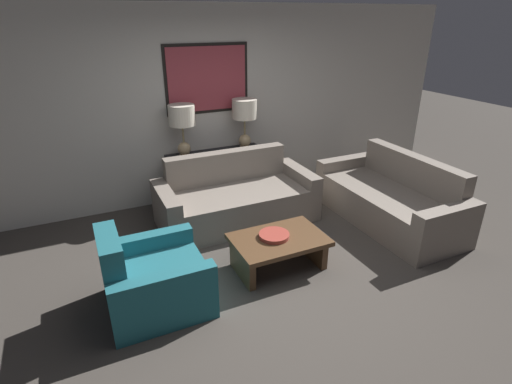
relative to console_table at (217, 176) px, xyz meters
name	(u,v)px	position (x,y,z in m)	size (l,w,h in m)	color
ground_plane	(289,278)	(0.00, -2.15, -0.36)	(20.00, 20.00, 0.00)	#3D3833
back_wall	(207,105)	(0.00, 0.27, 0.97)	(8.06, 0.12, 2.65)	beige
console_table	(217,176)	(0.00, 0.00, 0.00)	(1.38, 0.39, 0.72)	black
table_lamp_left	(182,121)	(-0.45, 0.00, 0.86)	(0.35, 0.35, 0.71)	tan
table_lamp_right	(244,114)	(0.45, 0.00, 0.86)	(0.35, 0.35, 0.71)	tan
couch_by_back_wall	(236,200)	(0.00, -0.72, -0.07)	(2.01, 0.91, 0.85)	slate
couch_by_side	(390,200)	(1.81, -1.59, -0.07)	(0.91, 2.01, 0.85)	slate
coffee_table	(279,246)	(-0.01, -1.92, -0.10)	(0.97, 0.65, 0.36)	#4C331E
decorative_bowl	(274,235)	(-0.05, -1.89, 0.02)	(0.32, 0.32, 0.04)	#93382D
armchair_near_back_wall	(152,280)	(-1.35, -1.97, -0.09)	(0.90, 0.86, 0.81)	#1E5B66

